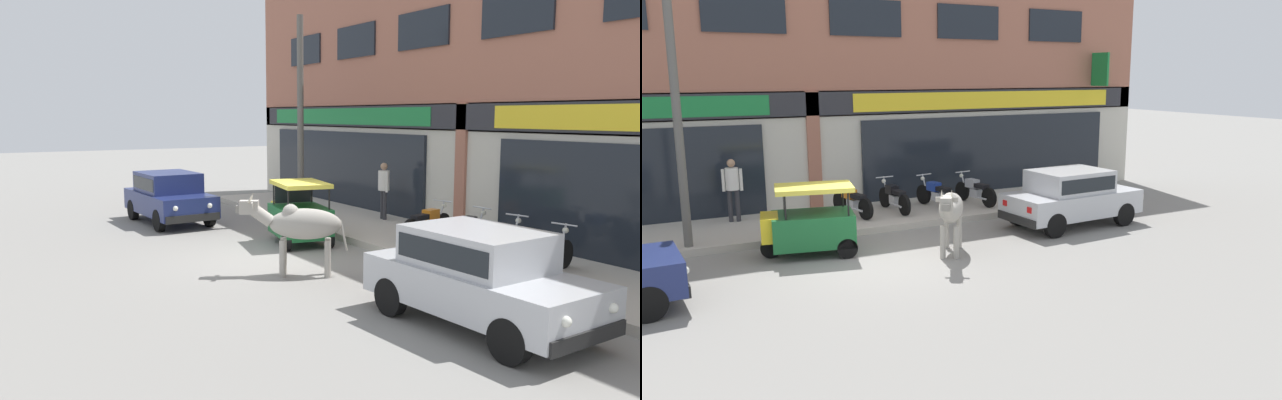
# 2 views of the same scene
# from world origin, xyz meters

# --- Properties ---
(ground_plane) EXTENTS (90.00, 90.00, 0.00)m
(ground_plane) POSITION_xyz_m (0.00, 0.00, 0.00)
(ground_plane) COLOR gray
(sidewalk) EXTENTS (19.00, 3.02, 0.17)m
(sidewalk) POSITION_xyz_m (0.00, 3.71, 0.08)
(sidewalk) COLOR #B7AFA3
(sidewalk) RESTS_ON ground
(shop_building) EXTENTS (23.00, 1.40, 8.97)m
(shop_building) POSITION_xyz_m (0.01, 5.48, 4.27)
(shop_building) COLOR #9E604C
(shop_building) RESTS_ON ground
(cow) EXTENTS (1.37, 1.90, 1.61)m
(cow) POSITION_xyz_m (1.44, -0.24, 1.01)
(cow) COLOR #9E998E
(cow) RESTS_ON ground
(car_0) EXTENTS (3.68, 1.79, 1.46)m
(car_0) POSITION_xyz_m (-5.73, -0.65, 0.81)
(car_0) COLOR black
(car_0) RESTS_ON ground
(car_1) EXTENTS (3.68, 1.79, 1.46)m
(car_1) POSITION_xyz_m (5.35, 0.60, 0.81)
(car_1) COLOR black
(car_1) RESTS_ON ground
(auto_rickshaw) EXTENTS (2.11, 1.47, 1.52)m
(auto_rickshaw) POSITION_xyz_m (-1.25, 1.19, 0.66)
(auto_rickshaw) COLOR black
(auto_rickshaw) RESTS_ON ground
(motorcycle_0) EXTENTS (0.67, 1.78, 0.88)m
(motorcycle_0) POSITION_xyz_m (0.54, 3.68, 0.55)
(motorcycle_0) COLOR black
(motorcycle_0) RESTS_ON sidewalk
(motorcycle_1) EXTENTS (0.52, 1.81, 0.88)m
(motorcycle_1) POSITION_xyz_m (1.73, 3.67, 0.55)
(motorcycle_1) COLOR black
(motorcycle_1) RESTS_ON sidewalk
(motorcycle_2) EXTENTS (0.63, 1.79, 0.88)m
(motorcycle_2) POSITION_xyz_m (2.97, 3.55, 0.55)
(motorcycle_2) COLOR black
(motorcycle_2) RESTS_ON sidewalk
(motorcycle_3) EXTENTS (0.54, 1.80, 0.88)m
(motorcycle_3) POSITION_xyz_m (4.16, 3.47, 0.55)
(motorcycle_3) COLOR black
(motorcycle_3) RESTS_ON sidewalk
(pedestrian) EXTENTS (0.49, 0.32, 1.60)m
(pedestrian) POSITION_xyz_m (-2.31, 4.47, 1.15)
(pedestrian) COLOR #2D2D33
(pedestrian) RESTS_ON sidewalk
(utility_pole) EXTENTS (0.18, 0.18, 5.64)m
(utility_pole) POSITION_xyz_m (-3.58, 2.50, 2.99)
(utility_pole) COLOR #595651
(utility_pole) RESTS_ON sidewalk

